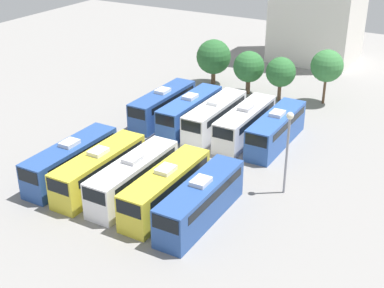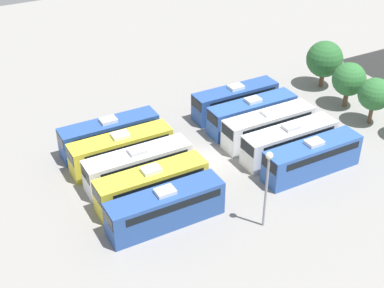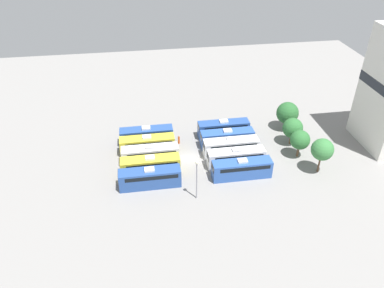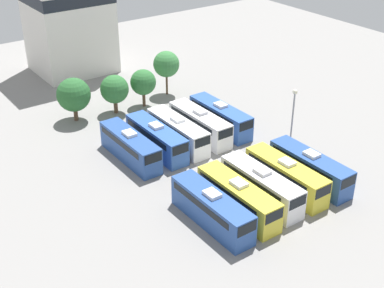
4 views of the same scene
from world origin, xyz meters
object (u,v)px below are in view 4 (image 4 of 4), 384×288
at_px(light_pole, 293,108).
at_px(tree_3, 166,64).
at_px(bus_1, 238,197).
at_px(bus_8, 200,124).
at_px(tree_2, 143,82).
at_px(bus_6, 156,138).
at_px(tree_1, 114,89).
at_px(bus_2, 261,185).
at_px(tree_0, 74,95).
at_px(bus_5, 130,146).
at_px(bus_9, 220,116).
at_px(bus_0, 212,208).
at_px(bus_7, 178,131).
at_px(worker_person, 185,184).
at_px(depot_building, 67,2).
at_px(bus_3, 286,176).
at_px(bus_4, 310,167).

relative_size(light_pole, tree_3, 1.12).
distance_m(bus_1, light_pole, 15.89).
distance_m(bus_8, tree_2, 12.02).
distance_m(bus_6, tree_1, 12.40).
bearing_deg(bus_2, tree_0, 104.71).
xyz_separation_m(bus_5, bus_9, (13.18, 0.14, 0.00)).
distance_m(bus_0, bus_8, 17.92).
distance_m(bus_7, tree_2, 12.31).
distance_m(tree_0, tree_3, 14.61).
bearing_deg(bus_7, bus_6, 179.63).
bearing_deg(bus_2, tree_3, 75.68).
bearing_deg(tree_0, worker_person, -84.73).
distance_m(tree_0, tree_2, 9.74).
bearing_deg(tree_0, bus_1, -81.83).
bearing_deg(depot_building, tree_0, -113.70).
distance_m(bus_2, tree_2, 26.79).
distance_m(bus_9, light_pole, 9.93).
xyz_separation_m(bus_2, tree_0, (-7.34, 27.96, 1.90)).
bearing_deg(tree_2, worker_person, -110.00).
bearing_deg(tree_2, bus_3, -87.92).
distance_m(bus_1, tree_1, 27.35).
bearing_deg(bus_0, bus_7, 67.14).
bearing_deg(worker_person, bus_0, -100.95).
bearing_deg(bus_5, bus_0, -89.37).
height_order(bus_2, tree_0, tree_0).
bearing_deg(bus_8, worker_person, -133.37).
relative_size(bus_3, tree_3, 1.55).
height_order(bus_0, light_pole, light_pole).
xyz_separation_m(bus_3, bus_6, (-6.42, 14.87, 0.00)).
bearing_deg(bus_6, bus_2, -77.96).
distance_m(tree_1, tree_2, 4.27).
height_order(bus_2, worker_person, bus_2).
bearing_deg(bus_1, bus_5, 102.47).
xyz_separation_m(bus_4, bus_9, (-0.02, 15.38, 0.00)).
height_order(bus_1, tree_0, tree_0).
xyz_separation_m(bus_1, worker_person, (-2.01, 6.06, -0.93)).
distance_m(bus_2, bus_9, 16.31).
height_order(bus_5, bus_7, same).
relative_size(bus_6, light_pole, 1.38).
relative_size(bus_2, tree_3, 1.55).
relative_size(bus_5, depot_building, 0.46).
bearing_deg(worker_person, tree_0, 95.27).
xyz_separation_m(bus_3, bus_8, (-0.03, 14.94, 0.00)).
xyz_separation_m(bus_0, tree_2, (8.76, 26.91, 1.80)).
height_order(bus_0, tree_2, tree_2).
bearing_deg(bus_9, light_pole, -63.82).
bearing_deg(tree_3, tree_1, -171.39).
bearing_deg(bus_3, bus_8, 90.13).
bearing_deg(bus_2, bus_8, 77.61).
height_order(bus_1, bus_6, same).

